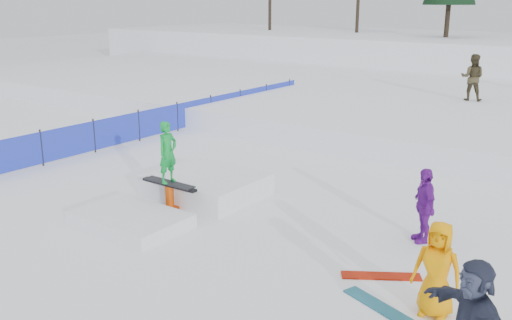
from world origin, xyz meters
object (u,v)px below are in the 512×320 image
Objects in this scene: spectator_purple at (424,205)px; spectator_yellow at (437,269)px; safety_fence at (177,117)px; spectator_dark at (472,319)px; jib_rail_feature at (187,191)px; walker_olive at (472,77)px.

spectator_purple reaches higher than spectator_yellow.
spectator_dark is at bearing -32.08° from safety_fence.
spectator_dark reaches higher than spectator_yellow.
spectator_yellow is 0.35× the size of jib_rail_feature.
spectator_dark is at bearing -19.52° from jib_rail_feature.
spectator_purple is (11.00, -4.35, 0.22)m from safety_fence.
spectator_yellow is at bearing -29.79° from safety_fence.
spectator_dark is at bearing -12.24° from spectator_purple.
spectator_purple is at bearing 91.49° from walker_olive.
jib_rail_feature reaches higher than spectator_dark.
spectator_dark is 0.37× the size of jib_rail_feature.
spectator_yellow is 0.94× the size of spectator_dark.
jib_rail_feature is (-6.55, 1.42, -0.47)m from spectator_yellow.
walker_olive is at bearing 152.26° from spectator_purple.
safety_fence is 10.37× the size of spectator_yellow.
spectator_purple is at bearing 12.60° from jib_rail_feature.
jib_rail_feature is (-7.41, 2.63, -0.52)m from spectator_dark.
spectator_purple is (2.89, -12.87, -0.96)m from walker_olive.
spectator_purple is 0.94× the size of spectator_dark.
jib_rail_feature is at bearing -164.49° from spectator_dark.
jib_rail_feature is at bearing 165.18° from spectator_yellow.
jib_rail_feature is (-2.48, -14.07, -1.42)m from walker_olive.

